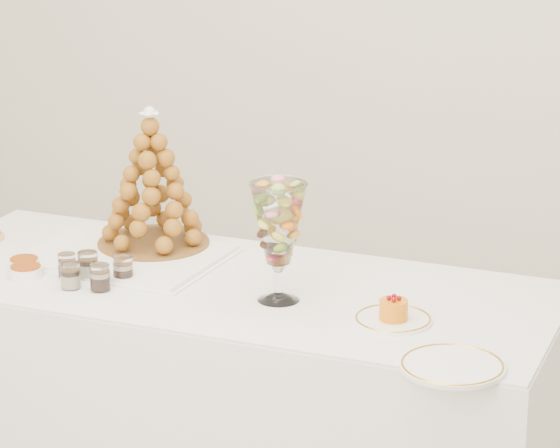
% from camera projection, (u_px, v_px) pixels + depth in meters
% --- Properties ---
extents(buffet_table, '(1.86, 0.77, 0.70)m').
position_uv_depth(buffet_table, '(229.00, 397.00, 3.80)').
color(buffet_table, white).
rests_on(buffet_table, ground).
extents(lace_tray, '(0.56, 0.43, 0.02)m').
position_uv_depth(lace_tray, '(125.00, 255.00, 3.88)').
color(lace_tray, white).
rests_on(lace_tray, buffet_table).
extents(macaron_vase, '(0.15, 0.15, 0.33)m').
position_uv_depth(macaron_vase, '(278.00, 225.00, 3.50)').
color(macaron_vase, white).
rests_on(macaron_vase, buffet_table).
extents(cake_plate, '(0.20, 0.20, 0.01)m').
position_uv_depth(cake_plate, '(393.00, 320.00, 3.42)').
color(cake_plate, white).
rests_on(cake_plate, buffet_table).
extents(spare_plate, '(0.25, 0.25, 0.01)m').
position_uv_depth(spare_plate, '(452.00, 366.00, 3.14)').
color(spare_plate, white).
rests_on(spare_plate, buffet_table).
extents(verrine_a, '(0.06, 0.06, 0.07)m').
position_uv_depth(verrine_a, '(67.00, 265.00, 3.73)').
color(verrine_a, white).
rests_on(verrine_a, buffet_table).
extents(verrine_b, '(0.06, 0.06, 0.08)m').
position_uv_depth(verrine_b, '(88.00, 265.00, 3.72)').
color(verrine_b, white).
rests_on(verrine_b, buffet_table).
extents(verrine_c, '(0.07, 0.07, 0.07)m').
position_uv_depth(verrine_c, '(123.00, 270.00, 3.68)').
color(verrine_c, white).
rests_on(verrine_c, buffet_table).
extents(verrine_d, '(0.06, 0.06, 0.07)m').
position_uv_depth(verrine_d, '(70.00, 276.00, 3.64)').
color(verrine_d, white).
rests_on(verrine_d, buffet_table).
extents(verrine_e, '(0.07, 0.07, 0.07)m').
position_uv_depth(verrine_e, '(100.00, 278.00, 3.62)').
color(verrine_e, white).
rests_on(verrine_e, buffet_table).
extents(ramekin_back, '(0.09, 0.09, 0.03)m').
position_uv_depth(ramekin_back, '(24.00, 264.00, 3.80)').
color(ramekin_back, white).
rests_on(ramekin_back, buffet_table).
extents(ramekin_front, '(0.10, 0.10, 0.03)m').
position_uv_depth(ramekin_front, '(26.00, 272.00, 3.73)').
color(ramekin_front, white).
rests_on(ramekin_front, buffet_table).
extents(croquembouche, '(0.33, 0.33, 0.42)m').
position_uv_depth(croquembouche, '(152.00, 178.00, 3.89)').
color(croquembouche, brown).
rests_on(croquembouche, lace_tray).
extents(mousse_cake, '(0.07, 0.07, 0.07)m').
position_uv_depth(mousse_cake, '(394.00, 309.00, 3.40)').
color(mousse_cake, orange).
rests_on(mousse_cake, cake_plate).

